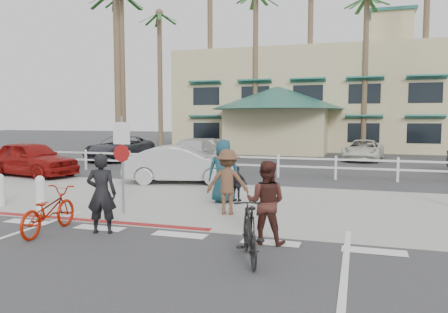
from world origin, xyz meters
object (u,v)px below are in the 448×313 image
(bike_black, at_px, (250,232))
(car_red_compact, at_px, (31,159))
(sign_post, at_px, (123,160))
(car_white_sedan, at_px, (182,165))
(bike_red, at_px, (48,211))

(bike_black, bearing_deg, car_red_compact, -55.73)
(sign_post, xyz_separation_m, car_white_sedan, (-0.63, 5.57, -0.72))
(sign_post, bearing_deg, car_red_compact, 144.45)
(sign_post, bearing_deg, bike_black, -34.03)
(bike_black, bearing_deg, sign_post, -54.74)
(sign_post, height_order, car_white_sedan, sign_post)
(bike_red, bearing_deg, car_white_sedan, -93.92)
(sign_post, xyz_separation_m, car_red_compact, (-7.76, 5.55, -0.67))
(sign_post, height_order, bike_red, sign_post)
(bike_black, relative_size, car_red_compact, 0.39)
(bike_black, distance_m, car_red_compact, 14.55)
(car_white_sedan, xyz_separation_m, car_red_compact, (-7.13, -0.02, 0.04))
(bike_red, relative_size, bike_black, 1.08)
(car_red_compact, bearing_deg, bike_red, -125.52)
(car_red_compact, bearing_deg, car_white_sedan, -78.05)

